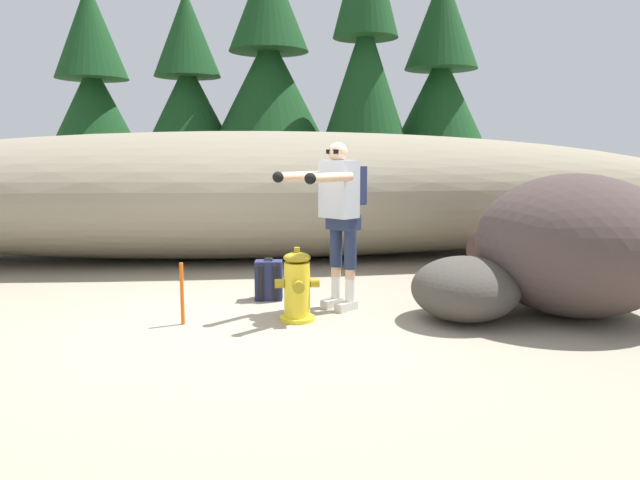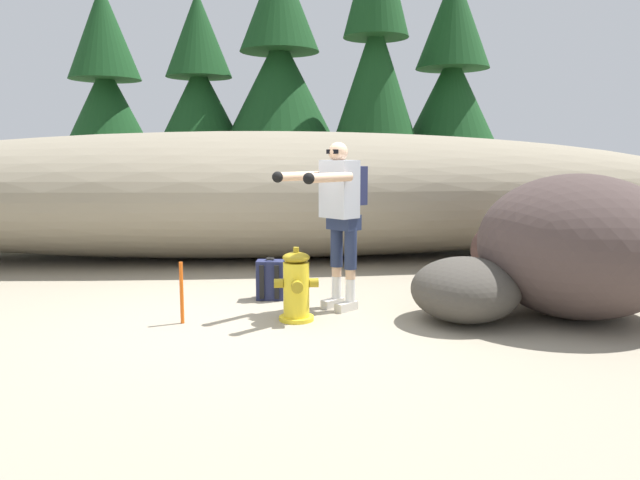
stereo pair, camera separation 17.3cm
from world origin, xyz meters
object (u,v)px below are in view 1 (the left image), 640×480
utility_worker (339,205)px  boulder_large (574,245)px  fire_hydrant (297,287)px  boulder_small (511,250)px  spare_backpack (269,280)px  survey_stake (182,294)px  boulder_mid (465,289)px

utility_worker → boulder_large: bearing=129.1°
fire_hydrant → boulder_small: (2.79, 1.43, 0.10)m
spare_backpack → boulder_small: size_ratio=0.39×
fire_hydrant → survey_stake: size_ratio=1.21×
fire_hydrant → boulder_small: bearing=27.2°
boulder_large → boulder_mid: size_ratio=1.88×
utility_worker → spare_backpack: size_ratio=3.69×
boulder_mid → utility_worker: bearing=154.7°
boulder_large → survey_stake: bearing=179.2°
fire_hydrant → boulder_small: 3.14m
boulder_large → survey_stake: (-3.89, 0.05, -0.42)m
fire_hydrant → spare_backpack: 0.95m
boulder_small → spare_backpack: bearing=-170.2°
fire_hydrant → boulder_mid: 1.65m
utility_worker → spare_backpack: utility_worker is taller
boulder_mid → survey_stake: 2.74m
boulder_large → survey_stake: boulder_large is taller
fire_hydrant → boulder_large: boulder_large is taller
fire_hydrant → boulder_small: size_ratio=0.61×
fire_hydrant → spare_backpack: fire_hydrant is taller
utility_worker → survey_stake: size_ratio=2.89×
boulder_large → boulder_small: size_ratio=1.71×
utility_worker → survey_stake: bearing=-25.3°
spare_backpack → survey_stake: bearing=143.2°
utility_worker → boulder_large: 2.40m
survey_stake → boulder_mid: bearing=-3.1°
utility_worker → spare_backpack: (-0.72, 0.51, -0.89)m
spare_backpack → boulder_mid: size_ratio=0.43×
utility_worker → boulder_large: size_ratio=0.85×
fire_hydrant → boulder_mid: (1.64, -0.16, -0.02)m
boulder_large → boulder_small: (0.01, 1.50, -0.29)m
survey_stake → utility_worker: bearing=14.5°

